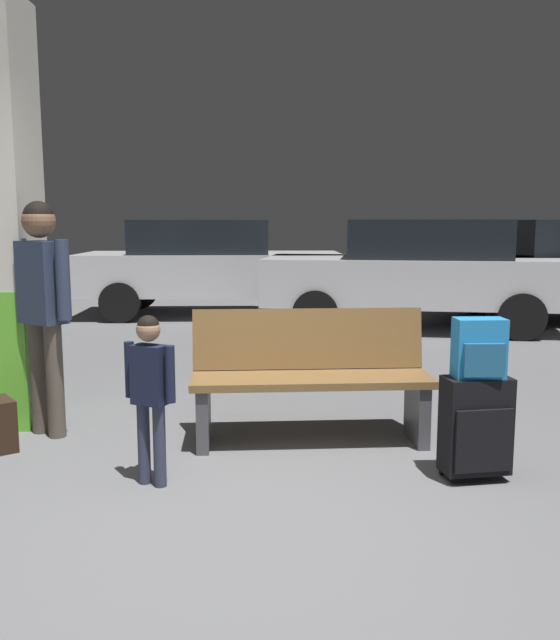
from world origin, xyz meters
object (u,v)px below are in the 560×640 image
at_px(parked_car_far, 208,265).
at_px(adult, 41,293).
at_px(parked_car_near, 416,271).
at_px(backpack_bright, 478,349).
at_px(child, 149,382).
at_px(suitcase, 475,426).
at_px(bench, 310,377).

bearing_deg(parked_car_far, adult, -94.57).
xyz_separation_m(adult, parked_car_near, (3.53, 4.77, -0.20)).
bearing_deg(backpack_bright, parked_car_far, 107.96).
xyz_separation_m(child, parked_car_far, (-0.41, 7.06, 0.21)).
distance_m(backpack_bright, adult, 2.88).
bearing_deg(suitcase, backpack_bright, -145.50).
distance_m(suitcase, parked_car_near, 5.68).
xyz_separation_m(bench, parked_car_far, (-1.34, 6.27, 0.36)).
xyz_separation_m(suitcase, parked_car_near, (0.78, 5.61, 0.48)).
relative_size(child, parked_car_far, 0.23).
bearing_deg(parked_car_near, bench, -109.13).
bearing_deg(parked_car_far, parked_car_near, -24.30).
distance_m(parked_car_near, parked_car_far, 3.33).
bearing_deg(backpack_bright, bench, 142.44).
height_order(suitcase, parked_car_far, parked_car_far).
distance_m(adult, parked_car_near, 5.94).
bearing_deg(child, adult, 134.63).
relative_size(bench, parked_car_near, 0.38).
bearing_deg(parked_car_far, suitcase, -72.03).
height_order(parked_car_near, parked_car_far, same).
bearing_deg(child, parked_car_far, 93.30).
distance_m(child, adult, 1.34).
xyz_separation_m(adult, parked_car_far, (0.49, 6.15, -0.20)).
bearing_deg(suitcase, parked_car_near, 82.12).
relative_size(backpack_bright, child, 0.35).
bearing_deg(bench, adult, 176.20).
relative_size(bench, adult, 1.01).
height_order(suitcase, backpack_bright, backpack_bright).
height_order(bench, parked_car_near, parked_car_near).
xyz_separation_m(bench, child, (-0.93, -0.79, 0.16)).
relative_size(bench, suitcase, 2.70).
xyz_separation_m(child, adult, (-0.90, 0.91, 0.40)).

